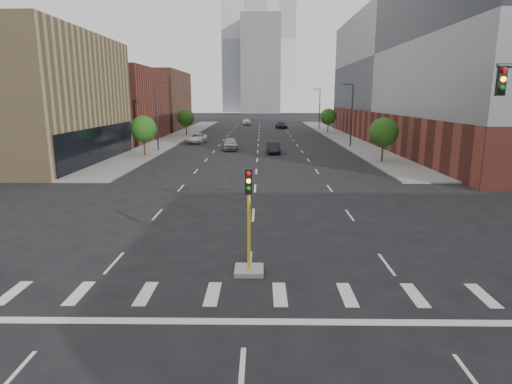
{
  "coord_description": "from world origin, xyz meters",
  "views": [
    {
      "loc": [
        0.51,
        -7.68,
        7.14
      ],
      "look_at": [
        0.23,
        13.29,
        2.5
      ],
      "focal_mm": 30.0,
      "sensor_mm": 36.0,
      "label": 1
    }
  ],
  "objects_px": {
    "median_traffic_signal": "(249,251)",
    "car_near_left": "(230,144)",
    "car_deep_right": "(281,125)",
    "car_mid_right": "(273,148)",
    "car_distant": "(246,122)",
    "car_far_left": "(197,138)"
  },
  "relations": [
    {
      "from": "car_mid_right",
      "to": "car_far_left",
      "type": "bearing_deg",
      "value": 130.64
    },
    {
      "from": "car_near_left",
      "to": "car_distant",
      "type": "bearing_deg",
      "value": 87.02
    },
    {
      "from": "car_mid_right",
      "to": "car_distant",
      "type": "distance_m",
      "value": 59.11
    },
    {
      "from": "median_traffic_signal",
      "to": "car_distant",
      "type": "relative_size",
      "value": 0.87
    },
    {
      "from": "car_mid_right",
      "to": "car_near_left",
      "type": "bearing_deg",
      "value": 145.93
    },
    {
      "from": "car_deep_right",
      "to": "car_mid_right",
      "type": "bearing_deg",
      "value": -102.58
    },
    {
      "from": "car_near_left",
      "to": "car_deep_right",
      "type": "height_order",
      "value": "car_near_left"
    },
    {
      "from": "car_mid_right",
      "to": "car_distant",
      "type": "height_order",
      "value": "car_distant"
    },
    {
      "from": "car_near_left",
      "to": "car_far_left",
      "type": "height_order",
      "value": "car_near_left"
    },
    {
      "from": "car_near_left",
      "to": "car_distant",
      "type": "height_order",
      "value": "car_distant"
    },
    {
      "from": "median_traffic_signal",
      "to": "car_near_left",
      "type": "bearing_deg",
      "value": 95.11
    },
    {
      "from": "median_traffic_signal",
      "to": "car_near_left",
      "type": "height_order",
      "value": "median_traffic_signal"
    },
    {
      "from": "car_mid_right",
      "to": "car_far_left",
      "type": "xyz_separation_m",
      "value": [
        -11.96,
        13.05,
        -0.01
      ]
    },
    {
      "from": "car_mid_right",
      "to": "car_deep_right",
      "type": "bearing_deg",
      "value": 84.25
    },
    {
      "from": "median_traffic_signal",
      "to": "car_deep_right",
      "type": "relative_size",
      "value": 0.85
    },
    {
      "from": "car_far_left",
      "to": "car_near_left",
      "type": "bearing_deg",
      "value": -51.98
    },
    {
      "from": "car_mid_right",
      "to": "car_deep_right",
      "type": "height_order",
      "value": "car_mid_right"
    },
    {
      "from": "median_traffic_signal",
      "to": "car_mid_right",
      "type": "bearing_deg",
      "value": 87.02
    },
    {
      "from": "median_traffic_signal",
      "to": "car_distant",
      "type": "distance_m",
      "value": 98.14
    },
    {
      "from": "car_deep_right",
      "to": "car_far_left",
      "type": "bearing_deg",
      "value": -123.4
    },
    {
      "from": "median_traffic_signal",
      "to": "car_far_left",
      "type": "height_order",
      "value": "median_traffic_signal"
    },
    {
      "from": "car_deep_right",
      "to": "car_distant",
      "type": "relative_size",
      "value": 1.03
    }
  ]
}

